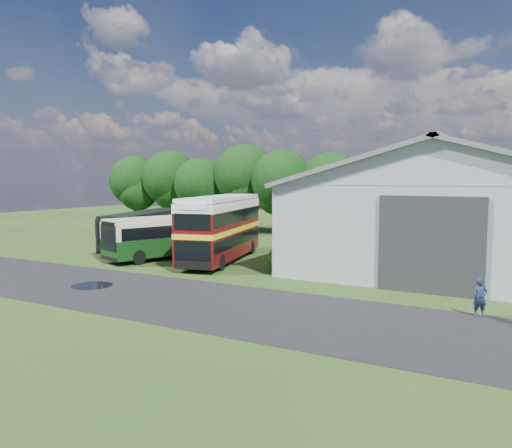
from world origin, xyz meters
The scene contains 17 objects.
ground centered at (0.00, 0.00, 0.00)m, with size 120.00×120.00×0.00m, color #1E3C13.
asphalt_road centered at (3.00, -3.00, 0.00)m, with size 60.00×8.00×0.02m, color black.
puddle centered at (-1.50, -3.00, 0.00)m, with size 2.20×2.20×0.01m, color black.
storage_shed centered at (15.00, 15.98, 4.17)m, with size 18.80×24.80×8.15m.
tree_far_left centered at (-23.00, 24.00, 5.56)m, with size 6.12×6.12×8.64m.
tree_left_a centered at (-18.00, 24.50, 5.87)m, with size 6.46×6.46×9.12m.
tree_left_b centered at (-13.00, 23.50, 5.25)m, with size 5.78×5.78×8.16m.
tree_mid centered at (-8.00, 24.80, 6.18)m, with size 6.80×6.80×9.60m.
tree_right_a centered at (-3.00, 23.80, 5.69)m, with size 6.26×6.26×8.83m.
tree_right_b centered at (2.00, 24.60, 5.44)m, with size 5.98×5.98×8.45m.
shrub_front centered at (5.60, 6.00, 0.00)m, with size 1.70×1.70×1.70m, color #194714.
shrub_mid centered at (5.60, 8.00, 0.00)m, with size 1.60×1.60×1.60m, color #194714.
shrub_back centered at (5.60, 10.00, 0.00)m, with size 1.80×1.80×1.80m, color #194714.
bus_green_single centered at (-3.72, 7.52, 1.64)m, with size 6.07×11.40×3.08m.
bus_maroon_double centered at (0.14, 7.49, 2.31)m, with size 5.20×11.09×4.62m.
bus_dark_single centered at (-8.79, 9.70, 1.65)m, with size 5.43×11.53×3.10m.
visitor_a centered at (17.65, 0.61, 0.82)m, with size 0.60×0.39×1.63m, color #182236.
Camera 1 is at (19.35, -22.17, 5.89)m, focal length 35.00 mm.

